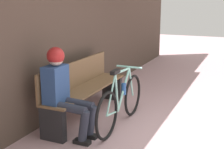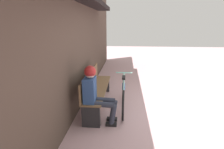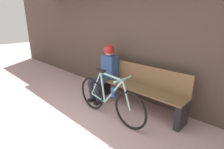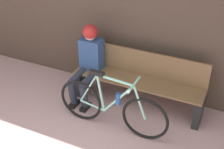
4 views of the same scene
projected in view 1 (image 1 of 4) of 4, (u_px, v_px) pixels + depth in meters
ground_plane at (211, 147)px, 3.91m from camera, size 24.00×24.00×0.00m
storefront_wall at (47, 9)px, 4.45m from camera, size 12.00×0.56×3.20m
park_bench_near at (84, 90)px, 4.86m from camera, size 1.99×0.42×0.87m
bicycle at (121, 102)px, 4.49m from camera, size 1.62×0.40×0.88m
person_seated at (63, 87)px, 4.05m from camera, size 0.34×0.66×1.21m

